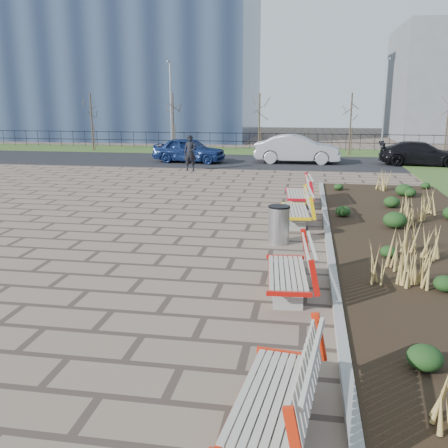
% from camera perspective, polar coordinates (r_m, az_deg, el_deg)
% --- Properties ---
extents(ground, '(120.00, 120.00, 0.00)m').
position_cam_1_polar(ground, '(9.15, -12.63, -9.64)').
color(ground, '#6F5A4C').
rests_on(ground, ground).
extents(planting_bed, '(4.50, 18.00, 0.10)m').
position_cam_1_polar(planting_bed, '(13.55, 21.73, -2.26)').
color(planting_bed, black).
rests_on(planting_bed, ground).
extents(planting_curb, '(0.16, 18.00, 0.15)m').
position_cam_1_polar(planting_curb, '(13.23, 11.85, -1.81)').
color(planting_curb, gray).
rests_on(planting_curb, ground).
extents(grass_verge_far, '(80.00, 5.00, 0.04)m').
position_cam_1_polar(grass_verge_far, '(36.07, 4.24, 8.29)').
color(grass_verge_far, '#33511E').
rests_on(grass_verge_far, ground).
extents(road, '(80.00, 7.00, 0.02)m').
position_cam_1_polar(road, '(30.13, 3.16, 7.15)').
color(road, black).
rests_on(road, ground).
extents(bench_a, '(1.15, 2.19, 1.00)m').
position_cam_1_polar(bench_a, '(5.82, 5.40, -18.49)').
color(bench_a, red).
rests_on(bench_a, ground).
extents(bench_b, '(1.07, 2.17, 1.00)m').
position_cam_1_polar(bench_b, '(9.53, 7.23, -5.20)').
color(bench_b, red).
rests_on(bench_b, ground).
extents(bench_c, '(1.07, 2.17, 1.00)m').
position_cam_1_polar(bench_c, '(14.89, 8.15, 1.80)').
color(bench_c, yellow).
rests_on(bench_c, ground).
extents(bench_d, '(1.07, 2.17, 1.00)m').
position_cam_1_polar(bench_d, '(17.54, 8.39, 3.65)').
color(bench_d, red).
rests_on(bench_d, ground).
extents(litter_bin, '(0.54, 0.54, 0.97)m').
position_cam_1_polar(litter_bin, '(12.89, 6.28, -0.12)').
color(litter_bin, '#B2B2B7').
rests_on(litter_bin, ground).
extents(pedestrian, '(0.68, 0.46, 1.84)m').
position_cam_1_polar(pedestrian, '(26.28, -3.88, 8.12)').
color(pedestrian, black).
rests_on(pedestrian, ground).
extents(car_blue, '(4.39, 2.15, 1.44)m').
position_cam_1_polar(car_blue, '(29.61, -3.99, 8.44)').
color(car_blue, navy).
rests_on(car_blue, road).
extents(car_silver, '(4.89, 1.73, 1.61)m').
position_cam_1_polar(car_silver, '(29.50, 8.36, 8.47)').
color(car_silver, '#94959B').
rests_on(car_silver, road).
extents(car_black, '(4.70, 2.26, 1.32)m').
position_cam_1_polar(car_black, '(30.20, 21.57, 7.49)').
color(car_black, black).
rests_on(car_black, road).
extents(tree_a, '(1.40, 1.40, 4.00)m').
position_cam_1_polar(tree_a, '(37.53, -14.87, 11.19)').
color(tree_a, '#4C3D2D').
rests_on(tree_a, grass_verge_far).
extents(tree_b, '(1.40, 1.40, 4.00)m').
position_cam_1_polar(tree_b, '(35.51, -5.82, 11.44)').
color(tree_b, '#4C3D2D').
rests_on(tree_b, grass_verge_far).
extents(tree_c, '(1.40, 1.40, 4.00)m').
position_cam_1_polar(tree_c, '(34.43, 4.06, 11.39)').
color(tree_c, '#4C3D2D').
rests_on(tree_c, grass_verge_far).
extents(tree_d, '(1.40, 1.40, 4.00)m').
position_cam_1_polar(tree_d, '(34.38, 14.25, 11.00)').
color(tree_d, '#4C3D2D').
rests_on(tree_d, grass_verge_far).
extents(tree_e, '(1.40, 1.40, 4.00)m').
position_cam_1_polar(tree_e, '(35.36, 24.14, 10.30)').
color(tree_e, '#4C3D2D').
rests_on(tree_e, grass_verge_far).
extents(lamp_west, '(0.24, 0.60, 6.00)m').
position_cam_1_polar(lamp_west, '(34.99, -6.08, 13.03)').
color(lamp_west, gray).
rests_on(lamp_west, grass_verge_far).
extents(lamp_east, '(0.24, 0.60, 6.00)m').
position_cam_1_polar(lamp_east, '(34.07, 17.85, 12.43)').
color(lamp_east, gray).
rests_on(lamp_east, grass_verge_far).
extents(railing_fence, '(44.00, 0.10, 1.20)m').
position_cam_1_polar(railing_fence, '(37.50, 4.47, 9.46)').
color(railing_fence, black).
rests_on(railing_fence, grass_verge_far).
extents(building_glass, '(40.00, 14.00, 15.00)m').
position_cam_1_polar(building_glass, '(54.16, -19.31, 17.42)').
color(building_glass, '#192338').
rests_on(building_glass, ground).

